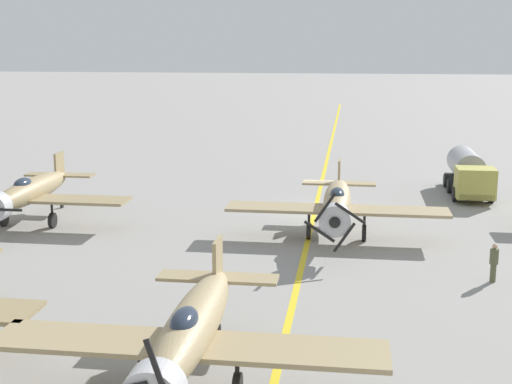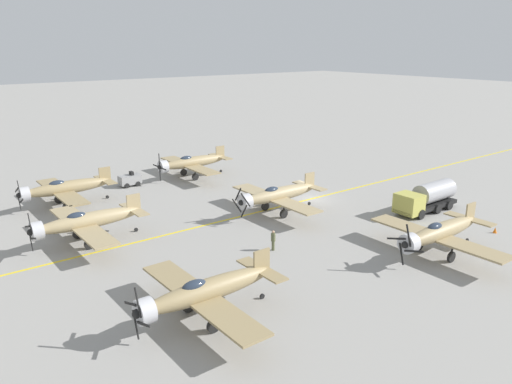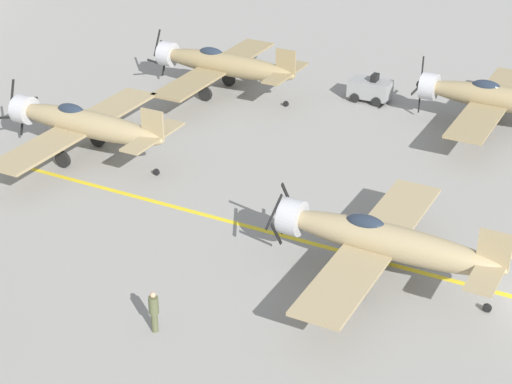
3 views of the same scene
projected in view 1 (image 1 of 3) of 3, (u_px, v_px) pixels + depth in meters
name	position (u px, v px, depth m)	size (l,w,h in m)	color
ground_plane	(315.00, 211.00, 45.46)	(400.00, 400.00, 0.00)	gray
taxiway_stripe	(315.00, 211.00, 45.46)	(0.30, 160.00, 0.01)	yellow
airplane_mid_right	(29.00, 192.00, 41.55)	(12.00, 9.98, 3.80)	#9A865D
airplane_mid_center	(337.00, 203.00, 38.84)	(12.00, 9.98, 3.65)	tan
airplane_far_center	(190.00, 331.00, 21.61)	(12.00, 9.98, 3.74)	tan
fuel_tanker	(468.00, 174.00, 50.13)	(2.68, 8.00, 2.98)	black
ground_crew_walking	(494.00, 261.00, 31.94)	(0.39, 0.39, 1.78)	#515638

